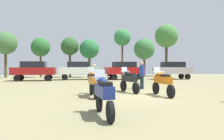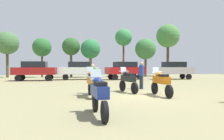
{
  "view_description": "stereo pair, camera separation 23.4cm",
  "coord_description": "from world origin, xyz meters",
  "px_view_note": "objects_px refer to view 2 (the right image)",
  "views": [
    {
      "loc": [
        -3.42,
        -11.07,
        1.6
      ],
      "look_at": [
        -0.63,
        6.44,
        1.23
      ],
      "focal_mm": 34.81,
      "sensor_mm": 36.0,
      "label": 1
    },
    {
      "loc": [
        -3.19,
        -11.11,
        1.6
      ],
      "look_at": [
        -0.63,
        6.44,
        1.23
      ],
      "focal_mm": 34.81,
      "sensor_mm": 36.0,
      "label": 2
    }
  ],
  "objects_px": {
    "motorcycle_6": "(91,82)",
    "motorcycle_8": "(99,93)",
    "motorcycle_3": "(161,82)",
    "car_4": "(79,69)",
    "person_1": "(93,76)",
    "tree_5": "(168,36)",
    "car_2": "(174,69)",
    "car_1": "(35,69)",
    "tree_6": "(71,47)",
    "car_3": "(125,69)",
    "tree_4": "(7,43)",
    "tree_2": "(146,49)",
    "tree_1": "(124,38)",
    "tree_7": "(42,47)",
    "motorcycle_1": "(128,80)",
    "tree_3": "(90,49)",
    "person_2": "(141,73)"
  },
  "relations": [
    {
      "from": "tree_1",
      "to": "tree_7",
      "type": "relative_size",
      "value": 1.28
    },
    {
      "from": "tree_1",
      "to": "tree_6",
      "type": "xyz_separation_m",
      "value": [
        -7.23,
        -0.36,
        -1.37
      ]
    },
    {
      "from": "motorcycle_6",
      "to": "tree_5",
      "type": "height_order",
      "value": "tree_5"
    },
    {
      "from": "motorcycle_8",
      "to": "tree_3",
      "type": "bearing_deg",
      "value": 82.64
    },
    {
      "from": "tree_2",
      "to": "tree_5",
      "type": "height_order",
      "value": "tree_5"
    },
    {
      "from": "car_3",
      "to": "tree_6",
      "type": "distance_m",
      "value": 8.82
    },
    {
      "from": "motorcycle_6",
      "to": "tree_6",
      "type": "relative_size",
      "value": 0.41
    },
    {
      "from": "car_4",
      "to": "tree_7",
      "type": "height_order",
      "value": "tree_7"
    },
    {
      "from": "motorcycle_3",
      "to": "car_4",
      "type": "xyz_separation_m",
      "value": [
        -4.32,
        13.78,
        0.44
      ]
    },
    {
      "from": "motorcycle_1",
      "to": "tree_2",
      "type": "distance_m",
      "value": 18.46
    },
    {
      "from": "person_1",
      "to": "tree_1",
      "type": "height_order",
      "value": "tree_1"
    },
    {
      "from": "motorcycle_6",
      "to": "motorcycle_8",
      "type": "bearing_deg",
      "value": -94.02
    },
    {
      "from": "motorcycle_1",
      "to": "car_3",
      "type": "distance_m",
      "value": 11.81
    },
    {
      "from": "car_1",
      "to": "tree_3",
      "type": "distance_m",
      "value": 8.72
    },
    {
      "from": "motorcycle_3",
      "to": "tree_4",
      "type": "distance_m",
      "value": 24.08
    },
    {
      "from": "person_2",
      "to": "tree_3",
      "type": "bearing_deg",
      "value": 164.08
    },
    {
      "from": "car_2",
      "to": "tree_1",
      "type": "distance_m",
      "value": 8.95
    },
    {
      "from": "car_3",
      "to": "tree_3",
      "type": "relative_size",
      "value": 0.89
    },
    {
      "from": "tree_1",
      "to": "tree_4",
      "type": "xyz_separation_m",
      "value": [
        -15.51,
        0.3,
        -0.95
      ]
    },
    {
      "from": "tree_6",
      "to": "tree_2",
      "type": "bearing_deg",
      "value": -0.25
    },
    {
      "from": "car_2",
      "to": "car_3",
      "type": "bearing_deg",
      "value": 82.91
    },
    {
      "from": "motorcycle_8",
      "to": "tree_2",
      "type": "height_order",
      "value": "tree_2"
    },
    {
      "from": "car_2",
      "to": "car_4",
      "type": "relative_size",
      "value": 0.99
    },
    {
      "from": "tree_4",
      "to": "tree_5",
      "type": "xyz_separation_m",
      "value": [
        22.39,
        0.5,
        1.42
      ]
    },
    {
      "from": "motorcycle_1",
      "to": "tree_4",
      "type": "bearing_deg",
      "value": 108.6
    },
    {
      "from": "car_4",
      "to": "tree_4",
      "type": "relative_size",
      "value": 0.73
    },
    {
      "from": "car_1",
      "to": "car_3",
      "type": "xyz_separation_m",
      "value": [
        9.7,
        0.59,
        0.0
      ]
    },
    {
      "from": "motorcycle_8",
      "to": "car_2",
      "type": "xyz_separation_m",
      "value": [
        10.02,
        16.85,
        0.45
      ]
    },
    {
      "from": "tree_5",
      "to": "tree_6",
      "type": "bearing_deg",
      "value": -175.26
    },
    {
      "from": "tree_5",
      "to": "tree_7",
      "type": "xyz_separation_m",
      "value": [
        -17.9,
        -0.95,
        -1.94
      ]
    },
    {
      "from": "car_4",
      "to": "tree_5",
      "type": "bearing_deg",
      "value": -68.75
    },
    {
      "from": "motorcycle_8",
      "to": "tree_1",
      "type": "height_order",
      "value": "tree_1"
    },
    {
      "from": "car_4",
      "to": "tree_4",
      "type": "bearing_deg",
      "value": 54.6
    },
    {
      "from": "motorcycle_8",
      "to": "car_2",
      "type": "bearing_deg",
      "value": 53.86
    },
    {
      "from": "car_2",
      "to": "tree_6",
      "type": "height_order",
      "value": "tree_6"
    },
    {
      "from": "motorcycle_8",
      "to": "tree_6",
      "type": "xyz_separation_m",
      "value": [
        -1.81,
        22.86,
        3.36
      ]
    },
    {
      "from": "car_1",
      "to": "tree_6",
      "type": "height_order",
      "value": "tree_6"
    },
    {
      "from": "car_4",
      "to": "car_1",
      "type": "bearing_deg",
      "value": 99.6
    },
    {
      "from": "tree_3",
      "to": "car_1",
      "type": "bearing_deg",
      "value": -136.49
    },
    {
      "from": "motorcycle_6",
      "to": "person_1",
      "type": "bearing_deg",
      "value": 79.32
    },
    {
      "from": "motorcycle_6",
      "to": "tree_3",
      "type": "xyz_separation_m",
      "value": [
        0.79,
        18.21,
        3.02
      ]
    },
    {
      "from": "car_2",
      "to": "person_1",
      "type": "relative_size",
      "value": 2.63
    },
    {
      "from": "motorcycle_6",
      "to": "car_3",
      "type": "distance_m",
      "value": 13.82
    },
    {
      "from": "motorcycle_3",
      "to": "car_2",
      "type": "bearing_deg",
      "value": 57.56
    },
    {
      "from": "person_1",
      "to": "tree_5",
      "type": "height_order",
      "value": "tree_5"
    },
    {
      "from": "tree_3",
      "to": "person_1",
      "type": "bearing_deg",
      "value": -92.19
    },
    {
      "from": "motorcycle_3",
      "to": "car_2",
      "type": "relative_size",
      "value": 0.52
    },
    {
      "from": "person_1",
      "to": "car_4",
      "type": "bearing_deg",
      "value": 0.29
    },
    {
      "from": "tree_7",
      "to": "motorcycle_1",
      "type": "bearing_deg",
      "value": -65.79
    },
    {
      "from": "tree_1",
      "to": "tree_7",
      "type": "distance_m",
      "value": 11.12
    }
  ]
}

